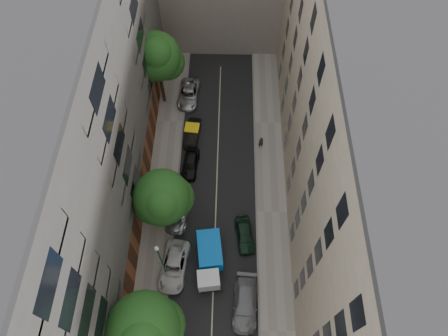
{
  "coord_description": "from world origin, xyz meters",
  "views": [
    {
      "loc": [
        1.15,
        -16.86,
        35.7
      ],
      "look_at": [
        0.78,
        1.34,
        6.0
      ],
      "focal_mm": 32.0,
      "sensor_mm": 36.0,
      "label": 1
    }
  ],
  "objects_px": {
    "tree_far": "(157,59)",
    "pedestrian": "(261,142)",
    "car_right_1": "(245,303)",
    "tree_mid": "(163,199)",
    "car_left_2": "(174,266)",
    "car_right_2": "(245,235)",
    "tree_near": "(145,330)",
    "lamp_post": "(161,259)",
    "car_left_3": "(178,209)",
    "car_left_4": "(190,163)",
    "tarp_truck": "(209,259)",
    "car_left_6": "(189,94)",
    "car_left_5": "(193,133)"
  },
  "relations": [
    {
      "from": "car_left_2",
      "to": "car_right_2",
      "type": "height_order",
      "value": "car_left_2"
    },
    {
      "from": "car_right_1",
      "to": "tree_far",
      "type": "xyz_separation_m",
      "value": [
        -9.1,
        22.85,
        5.98
      ]
    },
    {
      "from": "car_left_3",
      "to": "car_right_1",
      "type": "height_order",
      "value": "car_left_3"
    },
    {
      "from": "tree_mid",
      "to": "lamp_post",
      "type": "xyz_separation_m",
      "value": [
        0.3,
        -5.27,
        -0.36
      ]
    },
    {
      "from": "car_left_3",
      "to": "lamp_post",
      "type": "distance_m",
      "value": 7.15
    },
    {
      "from": "lamp_post",
      "to": "pedestrian",
      "type": "height_order",
      "value": "lamp_post"
    },
    {
      "from": "car_left_4",
      "to": "car_right_1",
      "type": "xyz_separation_m",
      "value": [
        5.6,
        -14.0,
        0.06
      ]
    },
    {
      "from": "car_left_2",
      "to": "lamp_post",
      "type": "distance_m",
      "value": 3.69
    },
    {
      "from": "car_right_1",
      "to": "pedestrian",
      "type": "xyz_separation_m",
      "value": [
        1.78,
        16.65,
        0.22
      ]
    },
    {
      "from": "car_left_3",
      "to": "car_right_1",
      "type": "distance_m",
      "value": 10.81
    },
    {
      "from": "tree_mid",
      "to": "tree_far",
      "type": "relative_size",
      "value": 0.74
    },
    {
      "from": "car_left_2",
      "to": "tree_mid",
      "type": "bearing_deg",
      "value": 107.93
    },
    {
      "from": "car_right_2",
      "to": "car_left_6",
      "type": "bearing_deg",
      "value": 101.31
    },
    {
      "from": "tree_far",
      "to": "lamp_post",
      "type": "xyz_separation_m",
      "value": [
        2.1,
        -20.31,
        -2.43
      ]
    },
    {
      "from": "car_left_4",
      "to": "car_left_5",
      "type": "height_order",
      "value": "car_left_4"
    },
    {
      "from": "car_left_4",
      "to": "tree_mid",
      "type": "distance_m",
      "value": 7.56
    },
    {
      "from": "tree_mid",
      "to": "car_left_2",
      "type": "bearing_deg",
      "value": -78.67
    },
    {
      "from": "car_left_2",
      "to": "pedestrian",
      "type": "bearing_deg",
      "value": 65.57
    },
    {
      "from": "car_right_1",
      "to": "tree_far",
      "type": "height_order",
      "value": "tree_far"
    },
    {
      "from": "car_left_6",
      "to": "car_right_2",
      "type": "bearing_deg",
      "value": -66.75
    },
    {
      "from": "car_left_6",
      "to": "pedestrian",
      "type": "xyz_separation_m",
      "value": [
        8.18,
        -6.86,
        0.28
      ]
    },
    {
      "from": "car_left_3",
      "to": "pedestrian",
      "type": "height_order",
      "value": "pedestrian"
    },
    {
      "from": "car_right_1",
      "to": "tree_mid",
      "type": "height_order",
      "value": "tree_mid"
    },
    {
      "from": "tree_near",
      "to": "tree_mid",
      "type": "relative_size",
      "value": 1.21
    },
    {
      "from": "car_left_2",
      "to": "pedestrian",
      "type": "relative_size",
      "value": 3.1
    },
    {
      "from": "car_left_6",
      "to": "lamp_post",
      "type": "relative_size",
      "value": 0.71
    },
    {
      "from": "car_left_5",
      "to": "lamp_post",
      "type": "distance_m",
      "value": 15.86
    },
    {
      "from": "tree_mid",
      "to": "tarp_truck",
      "type": "bearing_deg",
      "value": -45.49
    },
    {
      "from": "tree_mid",
      "to": "car_left_5",
      "type": "bearing_deg",
      "value": 80.43
    },
    {
      "from": "car_right_2",
      "to": "tree_mid",
      "type": "xyz_separation_m",
      "value": [
        -7.3,
        1.57,
        3.98
      ]
    },
    {
      "from": "car_right_2",
      "to": "tree_far",
      "type": "relative_size",
      "value": 0.4
    },
    {
      "from": "car_left_6",
      "to": "car_right_1",
      "type": "height_order",
      "value": "car_right_1"
    },
    {
      "from": "tarp_truck",
      "to": "car_left_3",
      "type": "relative_size",
      "value": 1.06
    },
    {
      "from": "car_left_4",
      "to": "car_right_1",
      "type": "bearing_deg",
      "value": -62.72
    },
    {
      "from": "car_right_1",
      "to": "car_left_3",
      "type": "bearing_deg",
      "value": 129.4
    },
    {
      "from": "car_right_1",
      "to": "tree_near",
      "type": "relative_size",
      "value": 0.58
    },
    {
      "from": "tree_near",
      "to": "car_right_2",
      "type": "bearing_deg",
      "value": 52.17
    },
    {
      "from": "car_right_1",
      "to": "car_right_2",
      "type": "bearing_deg",
      "value": 93.11
    },
    {
      "from": "car_left_5",
      "to": "car_right_1",
      "type": "relative_size",
      "value": 0.79
    },
    {
      "from": "car_right_1",
      "to": "tree_far",
      "type": "relative_size",
      "value": 0.52
    },
    {
      "from": "car_right_1",
      "to": "car_right_2",
      "type": "relative_size",
      "value": 1.3
    },
    {
      "from": "pedestrian",
      "to": "tree_near",
      "type": "bearing_deg",
      "value": 50.21
    },
    {
      "from": "tarp_truck",
      "to": "car_left_6",
      "type": "relative_size",
      "value": 1.11
    },
    {
      "from": "tree_far",
      "to": "pedestrian",
      "type": "bearing_deg",
      "value": -29.67
    },
    {
      "from": "tarp_truck",
      "to": "car_left_6",
      "type": "height_order",
      "value": "tarp_truck"
    },
    {
      "from": "car_right_1",
      "to": "tree_near",
      "type": "xyz_separation_m",
      "value": [
        -7.3,
        -3.17,
        5.16
      ]
    },
    {
      "from": "car_left_5",
      "to": "tree_far",
      "type": "relative_size",
      "value": 0.41
    },
    {
      "from": "car_left_2",
      "to": "tree_near",
      "type": "xyz_separation_m",
      "value": [
        -0.94,
        -6.29,
        5.2
      ]
    },
    {
      "from": "tree_near",
      "to": "car_right_1",
      "type": "bearing_deg",
      "value": 23.46
    },
    {
      "from": "car_left_6",
      "to": "car_left_4",
      "type": "bearing_deg",
      "value": -82.27
    }
  ]
}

